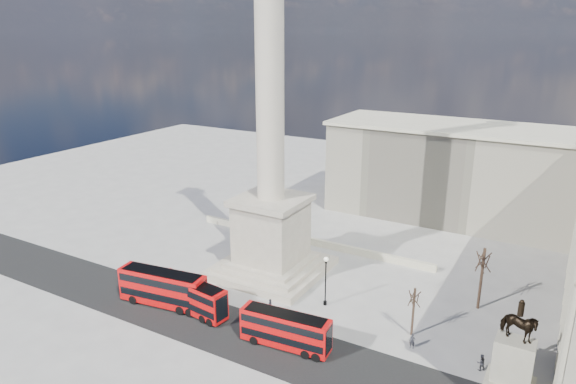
# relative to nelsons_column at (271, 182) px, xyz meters

# --- Properties ---
(ground) EXTENTS (180.00, 180.00, 0.00)m
(ground) POSITION_rel_nelsons_column_xyz_m (0.00, -5.00, -12.92)
(ground) COLOR #A5A39C
(ground) RESTS_ON ground
(asphalt_road) EXTENTS (120.00, 9.00, 0.01)m
(asphalt_road) POSITION_rel_nelsons_column_xyz_m (5.00, -15.00, -12.91)
(asphalt_road) COLOR black
(asphalt_road) RESTS_ON ground
(nelsons_column) EXTENTS (14.00, 14.00, 49.85)m
(nelsons_column) POSITION_rel_nelsons_column_xyz_m (0.00, 0.00, 0.00)
(nelsons_column) COLOR #B3AA95
(nelsons_column) RESTS_ON ground
(balustrade_wall) EXTENTS (40.00, 0.60, 1.10)m
(balustrade_wall) POSITION_rel_nelsons_column_xyz_m (0.00, 11.00, -12.37)
(balustrade_wall) COLOR beige
(balustrade_wall) RESTS_ON ground
(building_northeast) EXTENTS (51.00, 17.00, 16.60)m
(building_northeast) POSITION_rel_nelsons_column_xyz_m (20.00, 35.00, -4.59)
(building_northeast) COLOR #BBB59A
(building_northeast) RESTS_ON ground
(red_bus_a) EXTENTS (11.29, 4.00, 4.48)m
(red_bus_a) POSITION_rel_nelsons_column_xyz_m (-6.46, -14.46, -10.57)
(red_bus_a) COLOR red
(red_bus_a) RESTS_ON ground
(red_bus_b) EXTENTS (9.93, 3.38, 3.95)m
(red_bus_b) POSITION_rel_nelsons_column_xyz_m (-2.40, -13.95, -10.85)
(red_bus_b) COLOR red
(red_bus_b) RESTS_ON ground
(red_bus_c) EXTENTS (9.87, 3.09, 3.94)m
(red_bus_c) POSITION_rel_nelsons_column_xyz_m (10.73, -14.58, -10.85)
(red_bus_c) COLOR red
(red_bus_c) RESTS_ON ground
(victorian_lamp) EXTENTS (0.54, 0.54, 6.35)m
(victorian_lamp) POSITION_rel_nelsons_column_xyz_m (10.48, -4.61, -9.18)
(victorian_lamp) COLOR black
(victorian_lamp) RESTS_ON ground
(equestrian_statue) EXTENTS (4.37, 3.28, 9.00)m
(equestrian_statue) POSITION_rel_nelsons_column_xyz_m (32.12, -9.28, -9.75)
(equestrian_statue) COLOR beige
(equestrian_statue) RESTS_ON ground
(bare_tree_mid) EXTENTS (1.58, 1.58, 5.99)m
(bare_tree_mid) POSITION_rel_nelsons_column_xyz_m (21.58, -5.75, -8.20)
(bare_tree_mid) COLOR #332319
(bare_tree_mid) RESTS_ON ground
(bare_tree_far) EXTENTS (2.02, 2.02, 8.24)m
(bare_tree_far) POSITION_rel_nelsons_column_xyz_m (26.81, 3.83, -6.42)
(bare_tree_far) COLOR #332319
(bare_tree_far) RESTS_ON ground
(pedestrian_walking) EXTENTS (0.64, 0.46, 1.67)m
(pedestrian_walking) POSITION_rel_nelsons_column_xyz_m (22.35, -8.14, -12.08)
(pedestrian_walking) COLOR #24242A
(pedestrian_walking) RESTS_ON ground
(pedestrian_standing) EXTENTS (1.08, 1.03, 1.75)m
(pedestrian_standing) POSITION_rel_nelsons_column_xyz_m (29.29, -8.39, -12.04)
(pedestrian_standing) COLOR #24242A
(pedestrian_standing) RESTS_ON ground
(pedestrian_crossing) EXTENTS (0.83, 1.21, 1.90)m
(pedestrian_crossing) POSITION_rel_nelsons_column_xyz_m (5.76, -9.70, -11.97)
(pedestrian_crossing) COLOR #24242A
(pedestrian_crossing) RESTS_ON ground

